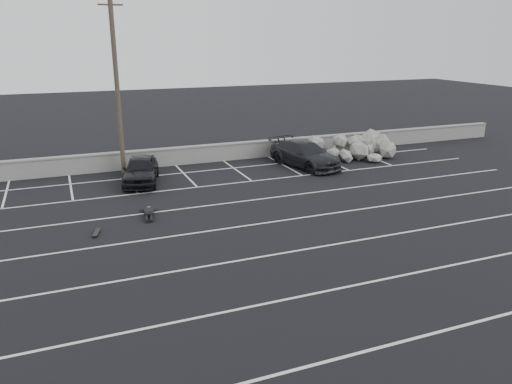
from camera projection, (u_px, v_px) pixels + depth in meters
name	position (u px, v px, depth m)	size (l,w,h in m)	color
ground	(239.00, 261.00, 17.08)	(120.00, 120.00, 0.00)	black
seawall	(158.00, 157.00, 29.33)	(50.00, 0.45, 1.06)	gray
stall_lines	(202.00, 219.00, 20.96)	(36.00, 20.05, 0.01)	silver
car_left	(141.00, 169.00, 26.01)	(1.68, 4.19, 1.43)	black
car_right	(305.00, 154.00, 29.31)	(2.06, 5.06, 1.47)	black
utility_pole	(117.00, 86.00, 26.60)	(1.27, 0.25, 9.53)	#4C4238
trash_bin	(287.00, 148.00, 31.89)	(0.88, 0.88, 1.02)	#252528
riprap_pile	(360.00, 148.00, 31.77)	(5.74, 4.00, 1.46)	#9E9D94
person	(149.00, 210.00, 21.48)	(1.16, 2.18, 0.41)	black
skateboard	(96.00, 233.00, 19.32)	(0.36, 0.71, 0.08)	black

